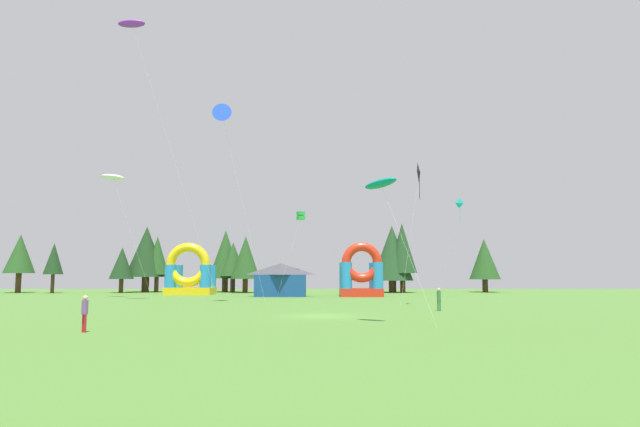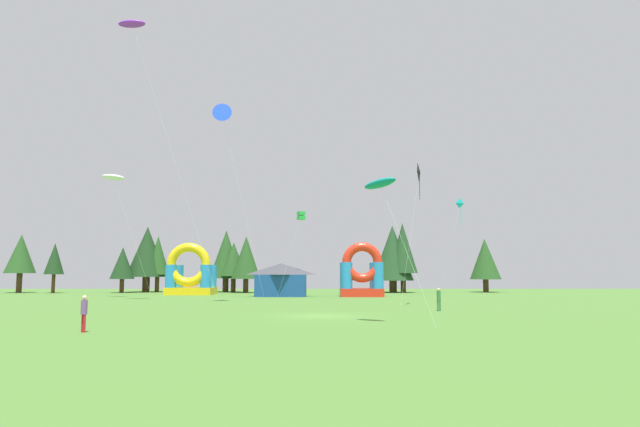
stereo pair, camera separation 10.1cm
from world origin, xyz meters
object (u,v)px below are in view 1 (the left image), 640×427
object	(u,v)px
kite_blue_delta	(223,116)
kite_green_box	(301,216)
kite_teal_parafoil	(381,184)
kite_black_diamond	(420,174)
person_near_camera	(85,310)
inflatable_red_slide	(190,276)
kite_cyan_diamond	(460,205)
inflatable_orange_dome	(361,277)
festival_tent	(281,280)
kite_purple_parafoil	(132,24)
kite_white_parafoil	(113,177)
person_far_side	(439,297)

from	to	relation	value
kite_blue_delta	kite_green_box	distance (m)	16.74
kite_teal_parafoil	kite_black_diamond	bearing A→B (deg)	71.96
person_near_camera	inflatable_red_slide	size ratio (longest dim) A/B	0.26
kite_cyan_diamond	inflatable_red_slide	world-z (taller)	kite_cyan_diamond
inflatable_orange_dome	festival_tent	xyz separation A→B (m)	(-9.32, 0.23, -0.38)
kite_purple_parafoil	inflatable_red_slide	xyz separation A→B (m)	(2.01, 18.47, -24.26)
kite_blue_delta	festival_tent	world-z (taller)	kite_blue_delta
kite_cyan_diamond	festival_tent	xyz separation A→B (m)	(-20.31, 2.75, -8.40)
kite_green_box	kite_black_diamond	bearing A→B (deg)	-58.19
kite_white_parafoil	festival_tent	bearing A→B (deg)	12.03
kite_green_box	person_near_camera	bearing A→B (deg)	-103.39
kite_purple_parafoil	kite_cyan_diamond	world-z (taller)	kite_purple_parafoil
kite_blue_delta	kite_white_parafoil	size ratio (longest dim) A/B	1.32
kite_cyan_diamond	kite_teal_parafoil	bearing A→B (deg)	-111.63
kite_white_parafoil	person_far_side	distance (m)	39.51
kite_cyan_diamond	kite_green_box	distance (m)	18.04
inflatable_orange_dome	inflatable_red_slide	xyz separation A→B (m)	(-20.98, 5.30, -0.00)
inflatable_red_slide	inflatable_orange_dome	bearing A→B (deg)	-14.19
person_far_side	festival_tent	xyz separation A→B (m)	(-12.89, 24.68, 0.94)
kite_cyan_diamond	kite_black_diamond	size ratio (longest dim) A/B	0.93
kite_blue_delta	kite_white_parafoil	bearing A→B (deg)	142.57
kite_cyan_diamond	inflatable_red_slide	bearing A→B (deg)	166.26
kite_green_box	kite_teal_parafoil	size ratio (longest dim) A/B	1.21
kite_cyan_diamond	kite_white_parafoil	bearing A→B (deg)	-178.26
kite_blue_delta	inflatable_red_slide	distance (m)	25.59
kite_cyan_diamond	kite_black_diamond	bearing A→B (deg)	-115.15
kite_white_parafoil	person_near_camera	xyz separation A→B (m)	(11.87, -34.93, -12.24)
kite_cyan_diamond	inflatable_orange_dome	world-z (taller)	kite_cyan_diamond
kite_white_parafoil	kite_black_diamond	xyz separation A→B (m)	(31.32, -14.60, -2.22)
kite_teal_parafoil	festival_tent	xyz separation A→B (m)	(-7.62, 34.74, -5.67)
kite_black_diamond	person_near_camera	distance (m)	29.87
kite_teal_parafoil	inflatable_orange_dome	distance (m)	34.95
kite_purple_parafoil	kite_teal_parafoil	world-z (taller)	kite_purple_parafoil
inflatable_orange_dome	festival_tent	distance (m)	9.33
kite_cyan_diamond	person_far_side	world-z (taller)	kite_cyan_diamond
person_near_camera	festival_tent	xyz separation A→B (m)	(6.55, 38.86, 0.91)
kite_white_parafoil	kite_teal_parafoil	xyz separation A→B (m)	(26.04, -30.81, -5.66)
festival_tent	kite_blue_delta	bearing A→B (deg)	-107.46
person_near_camera	festival_tent	distance (m)	39.42
kite_cyan_diamond	kite_white_parafoil	xyz separation A→B (m)	(-38.73, -1.18, 2.93)
inflatable_orange_dome	kite_green_box	bearing A→B (deg)	-169.71
inflatable_orange_dome	festival_tent	size ratio (longest dim) A/B	1.07
kite_green_box	kite_blue_delta	bearing A→B (deg)	-117.96
inflatable_red_slide	kite_blue_delta	bearing A→B (deg)	-70.10
kite_purple_parafoil	kite_black_diamond	xyz separation A→B (m)	(26.58, -5.12, -15.52)
kite_teal_parafoil	person_near_camera	size ratio (longest dim) A/B	4.74
kite_green_box	festival_tent	distance (m)	7.82
kite_blue_delta	inflatable_red_slide	world-z (taller)	kite_blue_delta
person_near_camera	kite_white_parafoil	bearing A→B (deg)	148.82
kite_purple_parafoil	person_far_side	xyz separation A→B (m)	(26.56, -11.28, -25.57)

